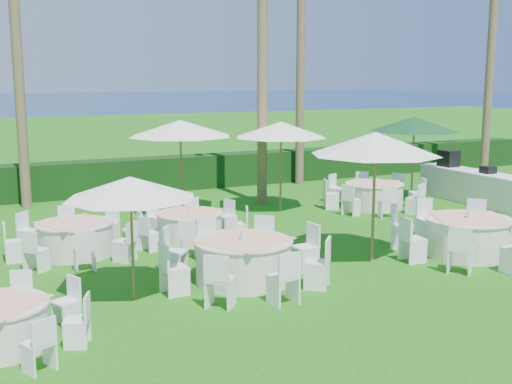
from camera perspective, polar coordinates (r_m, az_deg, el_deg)
ground at (r=12.64m, az=7.01°, el=-8.47°), size 120.00×120.00×0.00m
hedge at (r=23.26m, az=-9.00°, el=1.57°), size 34.00×1.00×1.20m
banquet_table_b at (r=12.81m, az=-1.13°, el=-6.02°), size 3.44×3.44×1.03m
banquet_table_c at (r=15.47m, az=18.35°, el=-3.68°), size 3.49×3.49×1.04m
banquet_table_d at (r=15.27m, az=-15.76°, el=-3.93°), size 3.06×3.06×0.93m
banquet_table_e at (r=16.03m, az=-5.92°, el=-3.00°), size 2.83×2.83×0.89m
banquet_table_f at (r=20.31m, az=10.47°, el=-0.23°), size 3.11×3.11×0.96m
umbrella_a at (r=11.61m, az=-11.12°, el=0.38°), size 2.38×2.38×2.29m
umbrella_b at (r=14.03m, az=10.58°, el=4.25°), size 2.83×2.83×2.87m
umbrella_c at (r=19.05m, az=-6.74°, el=5.64°), size 3.09×3.09×2.79m
umbrella_d at (r=19.23m, az=2.23°, el=5.56°), size 2.81×2.81×2.72m
umbrella_green at (r=21.49m, az=13.89°, el=5.87°), size 2.87×2.87×2.77m
buffet_table at (r=21.92m, az=18.92°, el=0.51°), size 0.99×4.48×1.59m
palm_b at (r=21.09m, az=-20.62°, el=13.90°), size 4.32×4.32×10.32m
palm_c at (r=20.54m, az=0.57°, el=16.67°), size 4.32×4.32×11.73m
palm_d at (r=24.38m, az=3.98°, el=11.39°), size 4.37×4.25×8.22m
palm_e at (r=26.71m, az=20.23°, el=12.73°), size 4.37×4.25×10.07m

